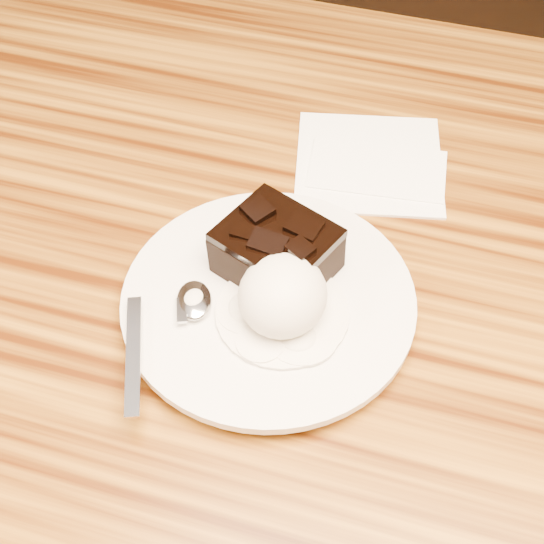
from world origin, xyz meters
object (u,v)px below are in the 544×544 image
(dining_table, at_px, (310,456))
(napkin, at_px, (369,162))
(brownie, at_px, (277,253))
(spoon, at_px, (194,302))
(plate, at_px, (269,304))
(ice_cream_scoop, at_px, (283,295))

(dining_table, distance_m, napkin, 0.40)
(brownie, relative_size, spoon, 0.53)
(napkin, bearing_deg, spoon, -113.37)
(brownie, xyz_separation_m, spoon, (-0.05, -0.06, -0.02))
(spoon, distance_m, napkin, 0.25)
(dining_table, distance_m, plate, 0.39)
(dining_table, xyz_separation_m, plate, (-0.03, -0.06, 0.38))
(spoon, relative_size, napkin, 1.15)
(brownie, height_order, napkin, brownie)
(plate, height_order, napkin, plate)
(dining_table, relative_size, napkin, 8.53)
(brownie, relative_size, ice_cream_scoop, 1.16)
(brownie, bearing_deg, spoon, -133.65)
(brownie, bearing_deg, napkin, 75.33)
(plate, distance_m, napkin, 0.20)
(brownie, distance_m, ice_cream_scoop, 0.05)
(dining_table, height_order, plate, plate)
(ice_cream_scoop, height_order, napkin, ice_cream_scoop)
(dining_table, bearing_deg, napkin, 86.04)
(ice_cream_scoop, bearing_deg, spoon, -170.97)
(plate, height_order, spoon, spoon)
(dining_table, bearing_deg, spoon, -134.48)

